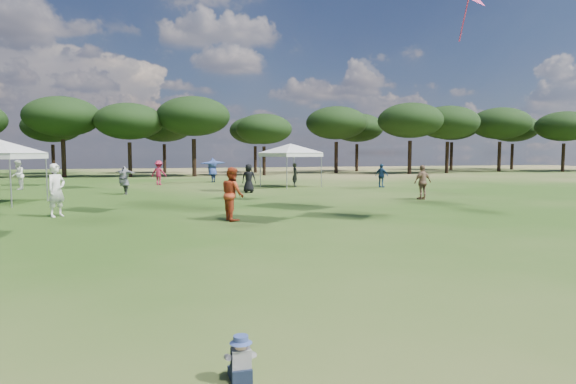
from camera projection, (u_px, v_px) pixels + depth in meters
name	position (u px, v px, depth m)	size (l,w,h in m)	color
tree_line	(182.00, 121.00, 48.34)	(108.78, 17.63, 7.77)	black
tent_right	(291.00, 146.00, 31.29)	(5.70, 5.70, 3.14)	gray
toddler	(241.00, 361.00, 4.70)	(0.31, 0.35, 0.47)	#151E30
festival_crowd	(138.00, 178.00, 26.73)	(28.33, 22.43, 1.87)	#8D734D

